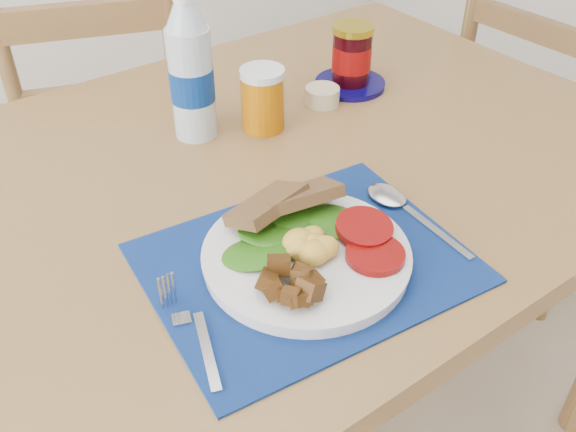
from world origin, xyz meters
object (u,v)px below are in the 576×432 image
Objects in this scene: chair_end at (556,81)px; juice_glass at (263,101)px; jam_on_saucer at (351,60)px; chair_far at (106,123)px; water_bottle at (191,74)px; breakfast_plate at (305,254)px.

chair_end is 11.81× the size of juice_glass.
juice_glass is 0.75× the size of jam_on_saucer.
chair_far is 0.58m from water_bottle.
chair_end is 1.08m from breakfast_plate.
chair_far is 3.99× the size of breakfast_plate.
juice_glass reaches higher than breakfast_plate.
water_bottle is at bearing 154.77° from juice_glass.
jam_on_saucer is (0.32, -0.51, 0.26)m from chair_far.
chair_far is at bearing 89.01° from water_bottle.
jam_on_saucer is (-0.63, 0.06, 0.20)m from chair_end.
breakfast_plate is 0.39m from water_bottle.
chair_far is at bearing 57.19° from chair_end.
breakfast_plate is 1.07× the size of water_bottle.
breakfast_plate is 1.97× the size of jam_on_saucer.
chair_end is at bearing -5.19° from jam_on_saucer.
juice_glass is (0.10, -0.05, -0.06)m from water_bottle.
jam_on_saucer is at bearing 142.34° from chair_far.
chair_far reaches higher than water_bottle.
chair_end is at bearing 169.49° from chair_far.
jam_on_saucer is (0.38, 0.36, 0.03)m from breakfast_plate.
chair_end is 4.84× the size of water_bottle.
breakfast_plate is at bearing -116.05° from juice_glass.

